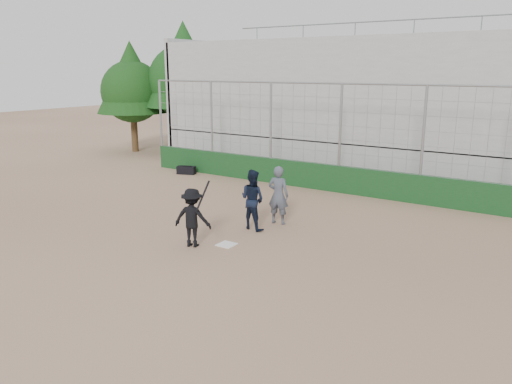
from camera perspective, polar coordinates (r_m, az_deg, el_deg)
The scene contains 10 objects.
ground at distance 13.24m, azimuth -3.36°, elevation -6.06°, with size 90.00×90.00×0.00m, color brown.
home_plate at distance 13.23m, azimuth -3.37°, elevation -6.01°, with size 0.44×0.44×0.02m, color white.
backstop at distance 18.86m, azimuth 9.45°, elevation 2.84°, with size 18.10×0.25×4.04m.
bleachers at distance 23.19m, azimuth 14.75°, elevation 9.52°, with size 20.25×6.70×6.98m.
tree_left at distance 27.93m, azimuth -8.20°, elevation 13.50°, with size 4.48×4.48×7.00m.
tree_right at distance 28.62m, azimuth -14.03°, elevation 11.99°, with size 3.84×3.84×6.00m.
batter_at_plate at distance 13.02m, azimuth -7.29°, elevation -2.91°, with size 1.12×0.86×1.72m.
catcher_crouched at distance 14.32m, azimuth -0.42°, elevation -2.00°, with size 0.96×0.81×1.18m.
umpire at distance 14.79m, azimuth 2.56°, elevation -0.68°, with size 0.64×0.42×1.58m, color #474E5A.
equipment_bag at distance 22.20m, azimuth -7.97°, elevation 2.49°, with size 0.88×0.59×0.38m.
Camera 1 is at (7.50, -9.93, 4.51)m, focal length 35.00 mm.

